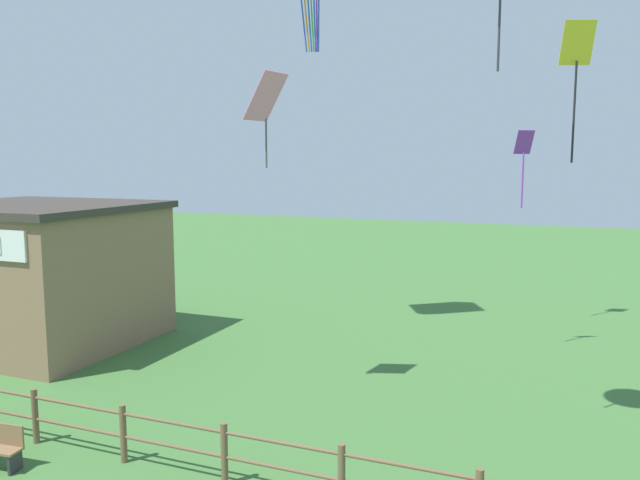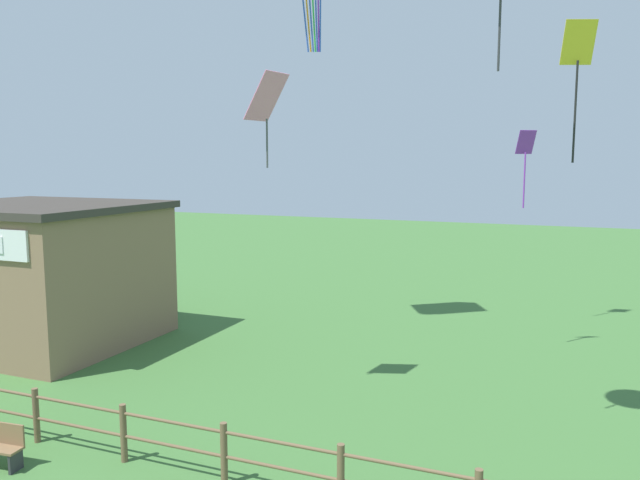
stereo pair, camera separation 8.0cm
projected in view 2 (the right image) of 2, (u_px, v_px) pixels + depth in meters
wooden_fence at (280, 460)px, 11.76m from camera, size 22.13×0.14×1.26m
seaside_building at (38, 272)px, 21.80m from camera, size 7.46×6.55×4.87m
kite_purple_streamer at (525, 155)px, 19.81m from camera, size 0.64×0.56×2.47m
kite_pink_diamond at (267, 101)px, 15.94m from camera, size 0.92×1.12×2.40m
kite_yellow_diamond at (578, 63)px, 14.04m from camera, size 0.78×0.56×3.16m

